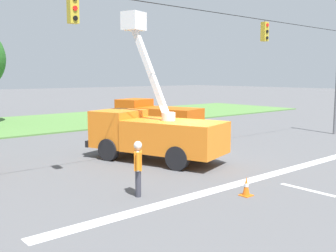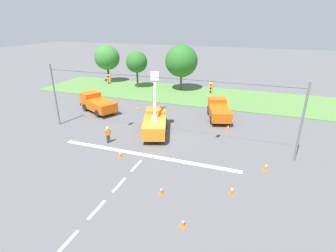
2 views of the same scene
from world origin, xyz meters
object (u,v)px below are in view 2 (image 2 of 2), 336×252
tree_centre (181,61)px  traffic_cone_lane_edge_b (183,222)px  traffic_cone_lane_edge_a (266,166)px  traffic_cone_near_bucket (232,190)px  tree_far_west (107,58)px  traffic_cone_foreground_right (138,108)px  tree_west (137,62)px  traffic_cone_foreground_left (161,190)px  traffic_cone_mid_right (120,154)px  road_worker (108,134)px  utility_truck_support_far (219,110)px  utility_truck_support_near (97,103)px  traffic_cone_mid_left (228,128)px  utility_truck_bucket_lift (155,122)px

tree_centre → traffic_cone_lane_edge_b: bearing=-72.7°
traffic_cone_lane_edge_a → traffic_cone_near_bucket: bearing=-118.1°
tree_far_west → traffic_cone_foreground_right: size_ratio=10.07×
tree_far_west → traffic_cone_near_bucket: size_ratio=10.20×
tree_west → traffic_cone_foreground_left: size_ratio=10.78×
tree_centre → tree_far_west: bearing=175.5°
traffic_cone_foreground_right → traffic_cone_lane_edge_b: 22.39m
traffic_cone_near_bucket → traffic_cone_foreground_right: bearing=134.9°
traffic_cone_mid_right → road_worker: bearing=139.6°
utility_truck_support_far → traffic_cone_lane_edge_b: (1.14, -19.58, -0.84)m
traffic_cone_near_bucket → traffic_cone_lane_edge_b: bearing=-119.6°
road_worker → traffic_cone_mid_right: 3.52m
traffic_cone_lane_edge_b → tree_centre: bearing=107.3°
tree_far_west → tree_centre: size_ratio=0.91×
utility_truck_support_far → traffic_cone_lane_edge_b: size_ratio=10.15×
tree_centre → utility_truck_support_near: tree_centre is taller
utility_truck_support_near → utility_truck_support_far: utility_truck_support_near is taller
utility_truck_support_far → traffic_cone_lane_edge_a: size_ratio=9.41×
road_worker → traffic_cone_foreground_right: 10.30m
utility_truck_support_near → traffic_cone_lane_edge_b: size_ratio=10.17×
utility_truck_support_near → traffic_cone_mid_left: 17.73m
tree_west → traffic_cone_mid_right: tree_west is taller
utility_truck_support_far → traffic_cone_foreground_right: 10.99m
traffic_cone_foreground_left → traffic_cone_mid_left: size_ratio=0.79×
traffic_cone_near_bucket → road_worker: bearing=161.3°
traffic_cone_near_bucket → traffic_cone_lane_edge_b: 4.92m
tree_centre → traffic_cone_foreground_right: bearing=-100.0°
tree_centre → traffic_cone_foreground_left: (7.40, -29.01, -4.81)m
utility_truck_support_near → traffic_cone_foreground_left: size_ratio=10.56×
traffic_cone_mid_left → traffic_cone_mid_right: bearing=-132.1°
traffic_cone_foreground_right → traffic_cone_mid_left: (12.67, -2.93, 0.03)m
utility_truck_bucket_lift → traffic_cone_lane_edge_b: (6.94, -12.49, -1.06)m
road_worker → traffic_cone_lane_edge_a: size_ratio=2.60×
tree_west → traffic_cone_foreground_right: tree_west is taller
traffic_cone_foreground_right → traffic_cone_lane_edge_b: bearing=-57.3°
traffic_cone_mid_right → traffic_cone_lane_edge_b: 10.24m
utility_truck_support_far → traffic_cone_lane_edge_b: 19.63m
traffic_cone_foreground_right → traffic_cone_lane_edge_a: size_ratio=1.04×
traffic_cone_foreground_right → traffic_cone_lane_edge_a: bearing=-31.3°
tree_far_west → traffic_cone_foreground_right: bearing=-46.6°
tree_far_west → traffic_cone_mid_left: 31.23m
traffic_cone_mid_right → traffic_cone_foreground_right: bearing=108.4°
traffic_cone_mid_right → traffic_cone_foreground_left: bearing=-34.8°
tree_far_west → traffic_cone_near_bucket: (27.71, -28.55, -4.46)m
tree_far_west → traffic_cone_mid_right: size_ratio=11.64×
road_worker → traffic_cone_mid_left: road_worker is taller
traffic_cone_foreground_left → traffic_cone_lane_edge_b: 3.54m
utility_truck_support_near → utility_truck_support_far: size_ratio=1.00×
traffic_cone_foreground_left → tree_centre: bearing=104.3°
tree_west → traffic_cone_foreground_right: (5.76, -11.76, -4.30)m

